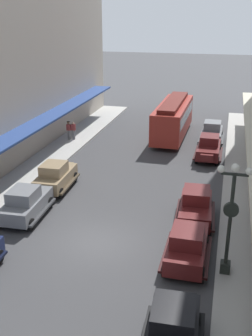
{
  "coord_description": "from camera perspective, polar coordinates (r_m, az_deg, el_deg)",
  "views": [
    {
      "loc": [
        5.91,
        -16.99,
        11.01
      ],
      "look_at": [
        0.0,
        6.0,
        1.8
      ],
      "focal_mm": 43.32,
      "sensor_mm": 36.0,
      "label": 1
    }
  ],
  "objects": [
    {
      "name": "ground_plane",
      "position": [
        21.09,
        -4.13,
        -10.33
      ],
      "size": [
        200.0,
        200.0,
        0.0
      ],
      "primitive_type": "plane",
      "color": "#424244"
    },
    {
      "name": "sidewalk_right",
      "position": [
        20.27,
        16.95,
        -12.5
      ],
      "size": [
        3.0,
        60.0,
        0.15
      ],
      "primitive_type": "cube",
      "color": "#B7B5AD",
      "rests_on": "ground"
    },
    {
      "name": "parked_car_1",
      "position": [
        37.04,
        11.99,
        4.97
      ],
      "size": [
        2.17,
        4.27,
        1.84
      ],
      "color": "slate",
      "rests_on": "ground"
    },
    {
      "name": "parked_car_2",
      "position": [
        14.75,
        6.53,
        -22.02
      ],
      "size": [
        2.29,
        4.31,
        1.84
      ],
      "color": "black",
      "rests_on": "ground"
    },
    {
      "name": "parked_car_3",
      "position": [
        19.26,
        8.62,
        -10.58
      ],
      "size": [
        2.15,
        4.26,
        1.84
      ],
      "color": "#591919",
      "rests_on": "ground"
    },
    {
      "name": "parked_car_4",
      "position": [
        23.61,
        -13.89,
        -4.7
      ],
      "size": [
        2.3,
        4.32,
        1.84
      ],
      "color": "slate",
      "rests_on": "ground"
    },
    {
      "name": "parked_car_5",
      "position": [
        26.97,
        -9.89,
        -1.04
      ],
      "size": [
        2.28,
        4.31,
        1.84
      ],
      "color": "#997F5B",
      "rests_on": "ground"
    },
    {
      "name": "parked_car_6",
      "position": [
        32.81,
        11.58,
        2.9
      ],
      "size": [
        2.16,
        4.27,
        1.84
      ],
      "color": "#591919",
      "rests_on": "ground"
    },
    {
      "name": "parked_car_7",
      "position": [
        22.87,
        9.79,
        -5.25
      ],
      "size": [
        2.31,
        4.32,
        1.84
      ],
      "color": "#591919",
      "rests_on": "ground"
    },
    {
      "name": "streetcar",
      "position": [
        37.82,
        6.64,
        7.14
      ],
      "size": [
        2.62,
        9.63,
        3.46
      ],
      "color": "#A52D23",
      "rests_on": "ground"
    },
    {
      "name": "lamp_post_with_clock",
      "position": [
        17.73,
        14.49,
        -6.45
      ],
      "size": [
        1.42,
        0.44,
        5.16
      ],
      "color": "black",
      "rests_on": "sidewalk_right"
    },
    {
      "name": "fire_hydrant",
      "position": [
        25.61,
        -15.7,
        -3.72
      ],
      "size": [
        0.24,
        0.24,
        0.82
      ],
      "color": "#B21E19",
      "rests_on": "sidewalk_left"
    },
    {
      "name": "pedestrian_0",
      "position": [
        36.93,
        -8.06,
        5.29
      ],
      "size": [
        0.36,
        0.28,
        1.67
      ],
      "color": "slate",
      "rests_on": "sidewalk_left"
    },
    {
      "name": "pedestrian_1",
      "position": [
        36.92,
        -7.4,
        5.28
      ],
      "size": [
        0.36,
        0.24,
        1.64
      ],
      "color": "slate",
      "rests_on": "sidewalk_left"
    }
  ]
}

